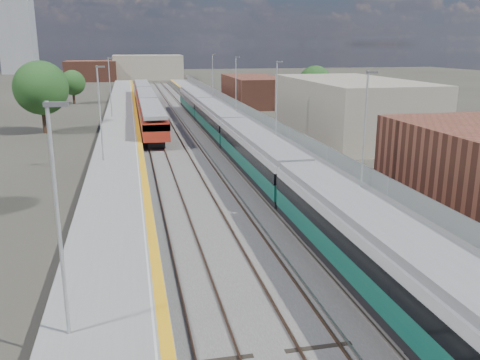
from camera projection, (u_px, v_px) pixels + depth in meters
name	position (u px, v px, depth m)	size (l,w,h in m)	color
ground	(201.00, 135.00, 58.48)	(320.00, 320.00, 0.00)	#47443A
ballast_bed	(180.00, 132.00, 60.37)	(10.50, 155.00, 0.06)	#565451
tracks	(183.00, 129.00, 62.05)	(8.96, 160.00, 0.17)	#4C3323
platform_right	(241.00, 125.00, 61.77)	(4.70, 155.00, 8.52)	slate
platform_left	(121.00, 130.00, 58.84)	(4.30, 155.00, 8.52)	slate
buildings	(87.00, 42.00, 135.64)	(72.00, 185.50, 40.00)	brown
green_train	(234.00, 133.00, 47.23)	(2.67, 74.45, 2.94)	black
red_train	(146.00, 102.00, 73.79)	(2.65, 53.87, 3.35)	black
tree_b	(41.00, 88.00, 58.12)	(6.16, 6.16, 8.34)	#382619
tree_c	(73.00, 83.00, 87.78)	(4.29, 4.29, 5.81)	#382619
tree_d	(315.00, 83.00, 77.77)	(5.16, 5.16, 6.99)	#382619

